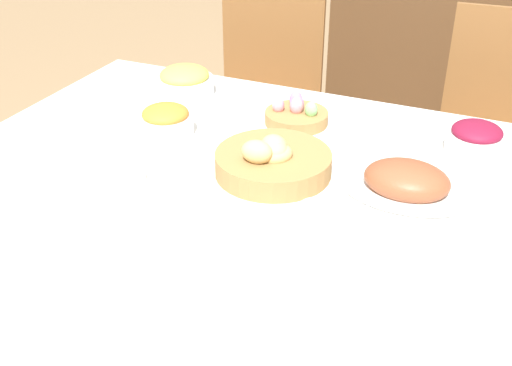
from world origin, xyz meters
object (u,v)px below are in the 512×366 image
(chair_far_right, at_px, (496,144))
(pineapple_bowl, at_px, (185,81))
(beet_salad_bowl, at_px, (476,139))
(egg_basket, at_px, (296,115))
(carrot_bowl, at_px, (166,121))
(spoon, at_px, (249,281))
(knife, at_px, (234,277))
(drinking_cup, at_px, (316,224))
(dinner_plate, at_px, (163,256))
(butter_dish, at_px, (120,176))
(bread_basket, at_px, (273,161))
(ham_platter, at_px, (406,182))
(chair_far_left, at_px, (262,103))
(fork, at_px, (98,239))
(sideboard, at_px, (456,72))

(chair_far_right, distance_m, pineapple_bowl, 1.11)
(chair_far_right, height_order, beet_salad_bowl, chair_far_right)
(egg_basket, relative_size, carrot_bowl, 1.19)
(spoon, bearing_deg, knife, 177.51)
(knife, height_order, drinking_cup, drinking_cup)
(egg_basket, xyz_separation_m, carrot_bowl, (-0.30, -0.21, 0.01))
(beet_salad_bowl, distance_m, knife, 0.79)
(carrot_bowl, height_order, dinner_plate, carrot_bowl)
(dinner_plate, bearing_deg, beet_salad_bowl, 54.68)
(butter_dish, bearing_deg, carrot_bowl, 97.04)
(beet_salad_bowl, xyz_separation_m, pineapple_bowl, (-0.88, 0.05, 0.00))
(beet_salad_bowl, distance_m, dinner_plate, 0.87)
(carrot_bowl, xyz_separation_m, dinner_plate, (0.28, -0.49, -0.03))
(knife, height_order, spoon, same)
(bread_basket, relative_size, spoon, 1.46)
(chair_far_right, height_order, knife, chair_far_right)
(ham_platter, height_order, spoon, ham_platter)
(chair_far_left, xyz_separation_m, knife, (0.51, -1.31, 0.24))
(pineapple_bowl, xyz_separation_m, fork, (0.22, -0.77, -0.04))
(spoon, relative_size, drinking_cup, 2.26)
(drinking_cup, bearing_deg, chair_far_right, 75.79)
(fork, height_order, butter_dish, butter_dish)
(beet_salad_bowl, height_order, fork, beet_salad_bowl)
(sideboard, xyz_separation_m, bread_basket, (-0.22, -1.72, 0.33))
(chair_far_left, relative_size, knife, 4.85)
(ham_platter, bearing_deg, carrot_bowl, 176.13)
(bread_basket, height_order, dinner_plate, bread_basket)
(spoon, bearing_deg, beet_salad_bowl, 63.46)
(dinner_plate, xyz_separation_m, butter_dish, (-0.25, 0.22, 0.01))
(beet_salad_bowl, height_order, butter_dish, beet_salad_bowl)
(carrot_bowl, distance_m, knife, 0.66)
(butter_dish, bearing_deg, sideboard, 74.07)
(fork, relative_size, knife, 1.00)
(drinking_cup, bearing_deg, bread_basket, 129.79)
(chair_far_right, bearing_deg, beet_salad_bowl, -97.25)
(sideboard, relative_size, drinking_cup, 13.08)
(sideboard, distance_m, dinner_plate, 2.16)
(dinner_plate, bearing_deg, pineapple_bowl, 116.27)
(fork, xyz_separation_m, spoon, (0.34, 0.00, 0.00))
(spoon, bearing_deg, ham_platter, 63.56)
(ham_platter, relative_size, knife, 1.58)
(carrot_bowl, height_order, knife, carrot_bowl)
(egg_basket, height_order, fork, egg_basket)
(knife, bearing_deg, beet_salad_bowl, 66.46)
(beet_salad_bowl, height_order, knife, beet_salad_bowl)
(chair_far_left, bearing_deg, ham_platter, -51.86)
(chair_far_right, relative_size, bread_basket, 3.31)
(beet_salad_bowl, height_order, dinner_plate, beet_salad_bowl)
(sideboard, bearing_deg, knife, -93.62)
(chair_far_right, height_order, dinner_plate, chair_far_right)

